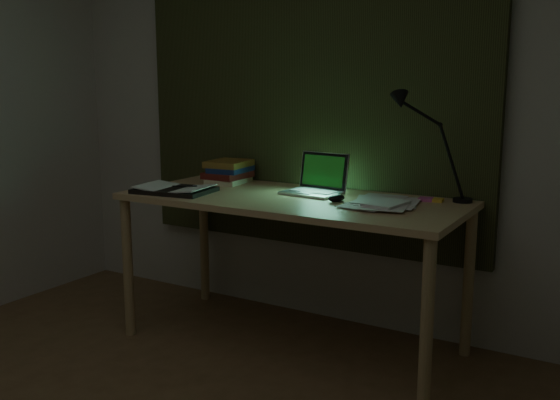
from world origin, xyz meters
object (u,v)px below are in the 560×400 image
at_px(desk, 291,272).
at_px(desk_lamp, 465,150).
at_px(book_stack, 229,171).
at_px(laptop, 312,174).
at_px(open_textbook, 175,189).
at_px(loose_papers, 377,204).

xyz_separation_m(desk, desk_lamp, (0.81, 0.31, 0.67)).
bearing_deg(desk_lamp, book_stack, 175.63).
height_order(laptop, open_textbook, laptop).
bearing_deg(loose_papers, desk_lamp, 43.08).
distance_m(desk, book_stack, 0.77).
height_order(book_stack, loose_papers, book_stack).
xyz_separation_m(loose_papers, desk_lamp, (0.33, 0.31, 0.25)).
bearing_deg(open_textbook, laptop, 18.36).
height_order(desk, book_stack, book_stack).
bearing_deg(desk, laptop, 68.58).
relative_size(laptop, loose_papers, 0.91).
distance_m(desk, desk_lamp, 1.09).
relative_size(desk, open_textbook, 4.45).
bearing_deg(book_stack, desk_lamp, 3.75).
relative_size(laptop, desk_lamp, 0.64).
distance_m(open_textbook, book_stack, 0.43).
height_order(laptop, loose_papers, laptop).
bearing_deg(laptop, book_stack, 177.41).
distance_m(loose_papers, desk_lamp, 0.52).
relative_size(loose_papers, desk_lamp, 0.71).
bearing_deg(open_textbook, book_stack, 73.75).
xyz_separation_m(desk, book_stack, (-0.56, 0.22, 0.48)).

